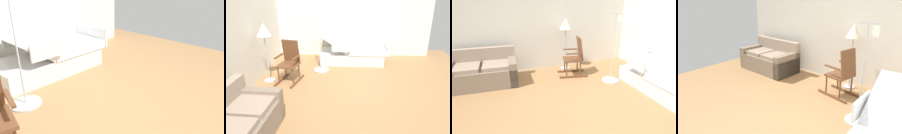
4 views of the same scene
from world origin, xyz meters
The scene contains 6 objects.
ground_plane centered at (0.00, 0.00, 0.00)m, with size 6.81×6.81×0.00m, color #9E7247.
back_wall centered at (0.00, 2.53, 1.35)m, with size 5.65×0.10×2.70m, color silver.
couch centered at (-1.73, 1.88, 0.31)m, with size 1.65×0.96×0.85m.
rocking_chair centered at (0.63, 1.65, 0.50)m, with size 0.85×0.63×1.05m.
floor_lamp centered at (0.57, 2.18, 1.23)m, with size 0.34×0.34×1.48m.
iv_pole centered at (1.31, 0.92, 0.25)m, with size 0.44×0.44×1.69m.
Camera 4 is at (2.42, -2.30, 2.10)m, focal length 34.47 mm.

